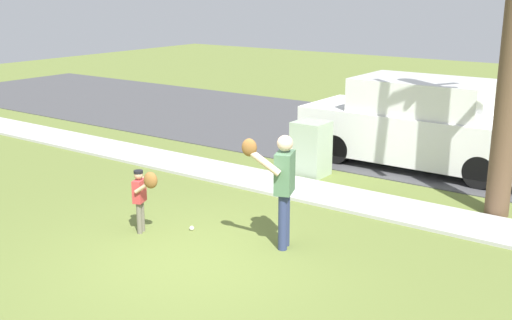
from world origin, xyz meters
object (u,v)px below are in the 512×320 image
(person_adult, at_px, (281,180))
(baseball, at_px, (192,228))
(person_child, at_px, (142,192))
(parked_van_white, at_px, (421,125))
(utility_cabinet, at_px, (311,149))

(person_adult, distance_m, baseball, 1.85)
(person_adult, bearing_deg, person_child, 0.54)
(parked_van_white, bearing_deg, utility_cabinet, -128.65)
(person_adult, xyz_separation_m, parked_van_white, (-0.03, 5.45, -0.15))
(person_adult, height_order, person_child, person_adult)
(baseball, distance_m, parked_van_white, 5.97)
(person_adult, distance_m, parked_van_white, 5.45)
(utility_cabinet, height_order, parked_van_white, parked_van_white)
(person_child, relative_size, utility_cabinet, 0.94)
(person_child, distance_m, parked_van_white, 6.56)
(baseball, bearing_deg, person_adult, 9.73)
(parked_van_white, bearing_deg, baseball, -104.69)
(person_adult, bearing_deg, utility_cabinet, -86.23)
(baseball, height_order, parked_van_white, parked_van_white)
(utility_cabinet, bearing_deg, person_child, -96.04)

